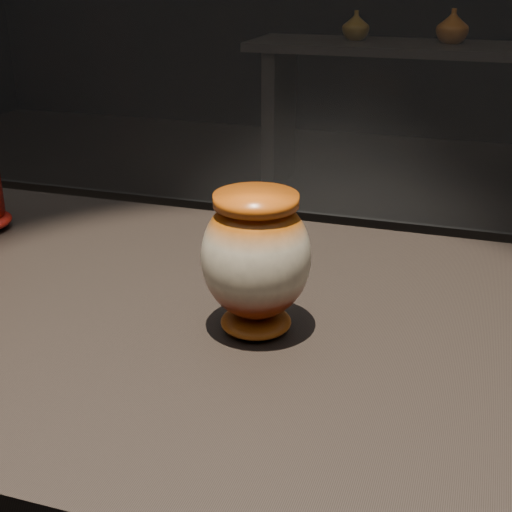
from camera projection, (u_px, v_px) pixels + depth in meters
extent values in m
cube|color=black|center=(228.00, 331.00, 0.99)|extent=(2.00, 0.80, 0.05)
ellipsoid|color=#681D09|center=(256.00, 321.00, 0.94)|extent=(0.12, 0.12, 0.03)
ellipsoid|color=beige|center=(256.00, 257.00, 0.90)|extent=(0.17, 0.17, 0.16)
cylinder|color=#C05B12|center=(256.00, 200.00, 0.87)|extent=(0.13, 0.13, 0.01)
cube|color=black|center=(424.00, 48.00, 4.05)|extent=(2.00, 0.60, 0.05)
cube|color=black|center=(279.00, 117.00, 4.47)|extent=(0.08, 0.50, 0.85)
imported|color=#8E5F14|center=(356.00, 25.00, 4.17)|extent=(0.22, 0.22, 0.17)
imported|color=#681D09|center=(453.00, 26.00, 4.00)|extent=(0.21, 0.21, 0.19)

